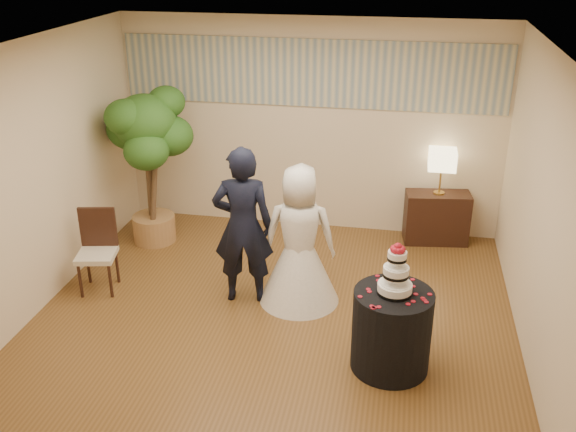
% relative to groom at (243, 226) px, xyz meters
% --- Properties ---
extents(floor, '(5.00, 5.00, 0.00)m').
position_rel_groom_xyz_m(floor, '(0.39, -0.43, -0.88)').
color(floor, brown).
rests_on(floor, ground).
extents(ceiling, '(5.00, 5.00, 0.00)m').
position_rel_groom_xyz_m(ceiling, '(0.39, -0.43, 1.92)').
color(ceiling, white).
rests_on(ceiling, wall_back).
extents(wall_back, '(5.00, 0.06, 2.80)m').
position_rel_groom_xyz_m(wall_back, '(0.39, 2.07, 0.52)').
color(wall_back, beige).
rests_on(wall_back, ground).
extents(wall_front, '(5.00, 0.06, 2.80)m').
position_rel_groom_xyz_m(wall_front, '(0.39, -2.93, 0.52)').
color(wall_front, beige).
rests_on(wall_front, ground).
extents(wall_left, '(0.06, 5.00, 2.80)m').
position_rel_groom_xyz_m(wall_left, '(-2.11, -0.43, 0.52)').
color(wall_left, beige).
rests_on(wall_left, ground).
extents(wall_right, '(0.06, 5.00, 2.80)m').
position_rel_groom_xyz_m(wall_right, '(2.89, -0.43, 0.52)').
color(wall_right, beige).
rests_on(wall_right, ground).
extents(mural_border, '(4.90, 0.02, 0.85)m').
position_rel_groom_xyz_m(mural_border, '(0.39, 2.05, 1.22)').
color(mural_border, '#A0A595').
rests_on(mural_border, wall_back).
extents(groom, '(0.70, 0.52, 1.76)m').
position_rel_groom_xyz_m(groom, '(0.00, 0.00, 0.00)').
color(groom, black).
rests_on(groom, floor).
extents(bride, '(0.95, 0.95, 1.57)m').
position_rel_groom_xyz_m(bride, '(0.60, 0.07, -0.10)').
color(bride, white).
rests_on(bride, floor).
extents(cake_table, '(0.92, 0.92, 0.79)m').
position_rel_groom_xyz_m(cake_table, '(1.63, -0.94, -0.49)').
color(cake_table, black).
rests_on(cake_table, floor).
extents(wedding_cake, '(0.31, 0.31, 0.50)m').
position_rel_groom_xyz_m(wedding_cake, '(1.63, -0.94, 0.16)').
color(wedding_cake, white).
rests_on(wedding_cake, cake_table).
extents(console, '(0.85, 0.47, 0.68)m').
position_rel_groom_xyz_m(console, '(2.10, 1.84, -0.54)').
color(console, black).
rests_on(console, floor).
extents(table_lamp, '(0.34, 0.34, 0.58)m').
position_rel_groom_xyz_m(table_lamp, '(2.10, 1.84, 0.09)').
color(table_lamp, beige).
rests_on(table_lamp, console).
extents(ficus_tree, '(1.36, 1.36, 2.06)m').
position_rel_groom_xyz_m(ficus_tree, '(-1.52, 1.18, 0.15)').
color(ficus_tree, '#2A571B').
rests_on(ficus_tree, floor).
extents(side_chair, '(0.51, 0.53, 0.94)m').
position_rel_groom_xyz_m(side_chair, '(-1.66, -0.13, -0.41)').
color(side_chair, black).
rests_on(side_chair, floor).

